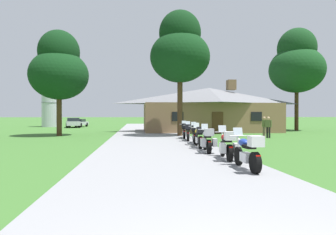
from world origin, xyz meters
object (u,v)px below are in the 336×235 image
at_px(motorcycle_red_second_in_row, 227,146).
at_px(bystander_olive_shirt_beside_signpost, 268,126).
at_px(motorcycle_blue_nearest_to_camera, 248,152).
at_px(parked_silver_suv_far_left, 73,122).
at_px(motorcycle_white_sixth_in_row, 188,132).
at_px(tree_right_of_lodge, 297,64).
at_px(motorcycle_black_fifth_in_row, 194,134).
at_px(bystander_olive_shirt_near_lodge, 264,126).
at_px(motorcycle_yellow_fourth_in_row, 199,137).
at_px(tree_left_near, 59,68).
at_px(motorcycle_silver_third_in_row, 207,141).
at_px(metal_silo_distant, 52,100).
at_px(motorcycle_black_farthest_in_row, 184,131).
at_px(parked_silver_sedan_far_left, 78,123).
at_px(tree_by_lodge_front, 180,50).

relative_size(motorcycle_red_second_in_row, bystander_olive_shirt_beside_signpost, 1.25).
bearing_deg(motorcycle_blue_nearest_to_camera, parked_silver_suv_far_left, 109.73).
height_order(motorcycle_red_second_in_row, motorcycle_white_sixth_in_row, same).
bearing_deg(parked_silver_suv_far_left, tree_right_of_lodge, -36.47).
height_order(motorcycle_black_fifth_in_row, bystander_olive_shirt_near_lodge, bystander_olive_shirt_near_lodge).
relative_size(motorcycle_yellow_fourth_in_row, tree_right_of_lodge, 0.18).
bearing_deg(tree_left_near, motorcycle_silver_third_in_row, -52.51).
bearing_deg(motorcycle_silver_third_in_row, bystander_olive_shirt_beside_signpost, 57.11).
distance_m(motorcycle_yellow_fourth_in_row, bystander_olive_shirt_beside_signpost, 9.53).
height_order(tree_left_near, parked_silver_suv_far_left, tree_left_near).
height_order(bystander_olive_shirt_beside_signpost, metal_silo_distant, metal_silo_distant).
height_order(motorcycle_black_farthest_in_row, parked_silver_suv_far_left, parked_silver_suv_far_left).
distance_m(motorcycle_blue_nearest_to_camera, metal_silo_distant, 41.71).
bearing_deg(metal_silo_distant, parked_silver_sedan_far_left, -14.83).
xyz_separation_m(motorcycle_black_fifth_in_row, tree_right_of_lodge, (14.97, 14.94, 7.17)).
bearing_deg(parked_silver_sedan_far_left, tree_by_lodge_front, -50.39).
height_order(motorcycle_red_second_in_row, motorcycle_silver_third_in_row, same).
bearing_deg(metal_silo_distant, parked_silver_suv_far_left, -38.36).
height_order(tree_left_near, metal_silo_distant, tree_left_near).
distance_m(tree_by_lodge_front, tree_left_near, 10.55).
bearing_deg(metal_silo_distant, tree_right_of_lodge, -24.63).
height_order(motorcycle_yellow_fourth_in_row, motorcycle_white_sixth_in_row, same).
relative_size(motorcycle_red_second_in_row, tree_by_lodge_front, 0.20).
xyz_separation_m(bystander_olive_shirt_near_lodge, metal_silo_distant, (-23.38, 23.94, 3.16)).
distance_m(motorcycle_yellow_fourth_in_row, bystander_olive_shirt_near_lodge, 10.30).
distance_m(motorcycle_black_farthest_in_row, bystander_olive_shirt_near_lodge, 6.92).
distance_m(motorcycle_red_second_in_row, tree_by_lodge_front, 15.05).
bearing_deg(parked_silver_sedan_far_left, motorcycle_white_sixth_in_row, -55.36).
relative_size(motorcycle_yellow_fourth_in_row, metal_silo_distant, 0.26).
height_order(motorcycle_yellow_fourth_in_row, tree_right_of_lodge, tree_right_of_lodge).
height_order(motorcycle_white_sixth_in_row, tree_right_of_lodge, tree_right_of_lodge).
bearing_deg(parked_silver_suv_far_left, metal_silo_distant, 127.61).
distance_m(motorcycle_yellow_fourth_in_row, parked_silver_sedan_far_left, 32.73).
bearing_deg(motorcycle_silver_third_in_row, motorcycle_black_fifth_in_row, 92.66).
bearing_deg(bystander_olive_shirt_beside_signpost, motorcycle_white_sixth_in_row, -114.47).
distance_m(tree_left_near, metal_silo_distant, 21.70).
distance_m(motorcycle_black_fifth_in_row, bystander_olive_shirt_beside_signpost, 8.09).
bearing_deg(tree_by_lodge_front, motorcycle_red_second_in_row, -90.45).
distance_m(motorcycle_silver_third_in_row, tree_left_near, 17.20).
relative_size(motorcycle_black_fifth_in_row, tree_left_near, 0.23).
distance_m(motorcycle_red_second_in_row, tree_right_of_lodge, 27.16).
relative_size(motorcycle_silver_third_in_row, motorcycle_white_sixth_in_row, 1.00).
distance_m(motorcycle_blue_nearest_to_camera, tree_by_lodge_front, 17.03).
relative_size(motorcycle_silver_third_in_row, metal_silo_distant, 0.25).
height_order(motorcycle_black_fifth_in_row, motorcycle_black_farthest_in_row, same).
bearing_deg(motorcycle_red_second_in_row, motorcycle_yellow_fourth_in_row, 98.09).
bearing_deg(tree_by_lodge_front, motorcycle_black_fifth_in_row, -90.93).
xyz_separation_m(tree_right_of_lodge, metal_silo_distant, (-31.52, 14.45, -3.70)).
bearing_deg(motorcycle_silver_third_in_row, parked_silver_sedan_far_left, 116.10).
height_order(bystander_olive_shirt_beside_signpost, parked_silver_suv_far_left, bystander_olive_shirt_beside_signpost).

